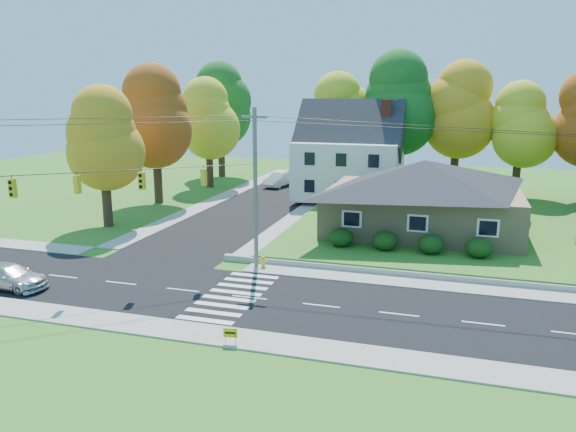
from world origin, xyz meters
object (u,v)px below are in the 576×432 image
object	(u,v)px
ranch_house	(423,195)
white_car	(279,180)
silver_sedan	(9,276)
fire_hydrant	(263,262)

from	to	relation	value
ranch_house	white_car	bearing A→B (deg)	133.14
silver_sedan	white_car	size ratio (longest dim) A/B	0.94
ranch_house	white_car	xyz separation A→B (m)	(-17.44, 18.61, -2.44)
ranch_house	white_car	distance (m)	25.61
silver_sedan	fire_hydrant	world-z (taller)	silver_sedan
ranch_house	fire_hydrant	bearing A→B (deg)	-129.51
fire_hydrant	ranch_house	bearing A→B (deg)	50.49
white_car	fire_hydrant	xyz separation A→B (m)	(8.44, -29.52, -0.45)
silver_sedan	fire_hydrant	xyz separation A→B (m)	(12.55, 7.61, -0.31)
silver_sedan	fire_hydrant	size ratio (longest dim) A/B	5.78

